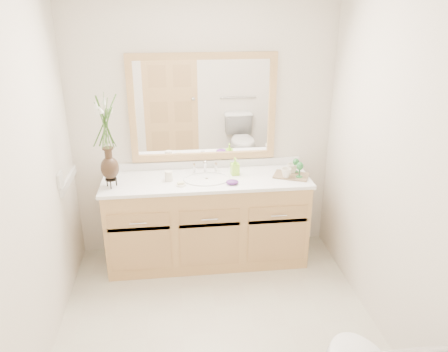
{
  "coord_description": "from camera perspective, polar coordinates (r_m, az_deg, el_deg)",
  "views": [
    {
      "loc": [
        -0.27,
        -2.57,
        2.32
      ],
      "look_at": [
        0.11,
        0.65,
        1.0
      ],
      "focal_mm": 35.0,
      "sensor_mm": 36.0,
      "label": 1
    }
  ],
  "objects": [
    {
      "name": "soap_bottle",
      "position": [
        3.95,
        1.45,
        1.16
      ],
      "size": [
        0.07,
        0.07,
        0.14
      ],
      "primitive_type": "imported",
      "rotation": [
        0.0,
        0.0,
        0.12
      ],
      "color": "#9DEB37",
      "rests_on": "counter"
    },
    {
      "name": "mirror",
      "position": [
        3.96,
        -2.74,
        8.85
      ],
      "size": [
        1.32,
        0.04,
        0.97
      ],
      "color": "white",
      "rests_on": "wall_back"
    },
    {
      "name": "switch_plate",
      "position": [
        3.71,
        -20.61,
        -0.45
      ],
      "size": [
        0.02,
        0.12,
        0.12
      ],
      "primitive_type": "cube",
      "color": "white",
      "rests_on": "wall_left"
    },
    {
      "name": "wall_back",
      "position": [
        4.03,
        -2.71,
        6.09
      ],
      "size": [
        2.4,
        0.02,
        2.4
      ],
      "primitive_type": "cube",
      "color": "beige",
      "rests_on": "floor"
    },
    {
      "name": "goblet_front",
      "position": [
        3.9,
        9.88,
        1.17
      ],
      "size": [
        0.06,
        0.06,
        0.14
      ],
      "color": "#277634",
      "rests_on": "tray"
    },
    {
      "name": "tumbler",
      "position": [
        3.85,
        -7.24,
        0.02
      ],
      "size": [
        0.07,
        0.07,
        0.09
      ],
      "primitive_type": "cylinder",
      "color": "#EEE5CE",
      "rests_on": "counter"
    },
    {
      "name": "purple_dish",
      "position": [
        3.76,
        1.09,
        -0.79
      ],
      "size": [
        0.13,
        0.11,
        0.04
      ],
      "primitive_type": "ellipsoid",
      "rotation": [
        0.0,
        0.0,
        0.23
      ],
      "color": "#592775",
      "rests_on": "counter"
    },
    {
      "name": "wall_left",
      "position": [
        2.95,
        -24.62,
        -2.18
      ],
      "size": [
        0.02,
        2.6,
        2.4
      ],
      "primitive_type": "cube",
      "color": "beige",
      "rests_on": "floor"
    },
    {
      "name": "vanity",
      "position": [
        4.07,
        -2.21,
        -5.92
      ],
      "size": [
        1.8,
        0.55,
        0.8
      ],
      "color": "tan",
      "rests_on": "floor"
    },
    {
      "name": "mug_right",
      "position": [
        4.0,
        8.92,
        1.05
      ],
      "size": [
        0.13,
        0.12,
        0.09
      ],
      "primitive_type": "imported",
      "rotation": [
        0.0,
        0.0,
        0.57
      ],
      "color": "#EEE5CE",
      "rests_on": "tray"
    },
    {
      "name": "floor",
      "position": [
        3.47,
        -0.65,
        -19.73
      ],
      "size": [
        2.6,
        2.6,
        0.0
      ],
      "primitive_type": "plane",
      "color": "beige",
      "rests_on": "ground"
    },
    {
      "name": "flower_vase",
      "position": [
        3.67,
        -15.17,
        5.69
      ],
      "size": [
        0.18,
        0.18,
        0.73
      ],
      "rotation": [
        0.0,
        0.0,
        -0.23
      ],
      "color": "black",
      "rests_on": "counter"
    },
    {
      "name": "grab_bar",
      "position": [
        2.12,
        23.91,
        -20.25
      ],
      "size": [
        0.55,
        0.03,
        0.03
      ],
      "primitive_type": "cylinder",
      "rotation": [
        0.0,
        1.57,
        0.0
      ],
      "color": "silver",
      "rests_on": "wall_front"
    },
    {
      "name": "sink",
      "position": [
        3.89,
        -2.27,
        -1.15
      ],
      "size": [
        0.38,
        0.34,
        0.23
      ],
      "color": "white",
      "rests_on": "counter"
    },
    {
      "name": "tray",
      "position": [
        3.97,
        8.75,
        0.05
      ],
      "size": [
        0.36,
        0.31,
        0.02
      ],
      "primitive_type": "cube",
      "rotation": [
        0.0,
        0.0,
        -0.42
      ],
      "color": "brown",
      "rests_on": "counter"
    },
    {
      "name": "soap_dish",
      "position": [
        3.76,
        -5.66,
        -1.09
      ],
      "size": [
        0.09,
        0.09,
        0.03
      ],
      "color": "#EEE5CE",
      "rests_on": "counter"
    },
    {
      "name": "counter",
      "position": [
        3.89,
        -2.3,
        -0.52
      ],
      "size": [
        1.84,
        0.57,
        0.03
      ],
      "primitive_type": "cube",
      "color": "white",
      "rests_on": "vanity"
    },
    {
      "name": "wall_right",
      "position": [
        3.16,
        21.43,
        -0.11
      ],
      "size": [
        0.02,
        2.6,
        2.4
      ],
      "primitive_type": "cube",
      "color": "beige",
      "rests_on": "floor"
    },
    {
      "name": "goblet_back",
      "position": [
        4.02,
        9.38,
        1.72
      ],
      "size": [
        0.06,
        0.06,
        0.13
      ],
      "color": "#277634",
      "rests_on": "tray"
    },
    {
      "name": "mug_left",
      "position": [
        3.9,
        8.14,
        0.48
      ],
      "size": [
        0.11,
        0.1,
        0.09
      ],
      "primitive_type": "imported",
      "rotation": [
        0.0,
        0.0,
        -0.27
      ],
      "color": "#EEE5CE",
      "rests_on": "tray"
    },
    {
      "name": "wall_front",
      "position": [
        1.71,
        4.08,
        -18.64
      ],
      "size": [
        2.4,
        0.02,
        2.4
      ],
      "primitive_type": "cube",
      "color": "beige",
      "rests_on": "floor"
    }
  ]
}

